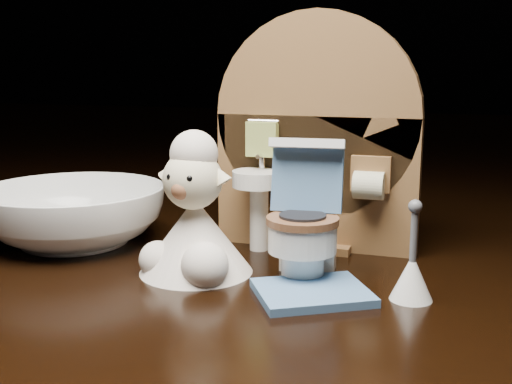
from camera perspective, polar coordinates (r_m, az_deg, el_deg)
backdrop_panel at (r=0.41m, az=5.31°, el=4.02°), size 0.13×0.05×0.15m
toy_toilet at (r=0.36m, az=4.41°, el=-3.14°), size 0.04×0.05×0.08m
bath_mat at (r=0.34m, az=5.01°, el=-8.90°), size 0.07×0.07×0.00m
toilet_brush at (r=0.34m, az=13.69°, el=-7.09°), size 0.02×0.02×0.05m
plush_lamb at (r=0.37m, az=-5.52°, el=-2.83°), size 0.07×0.07×0.08m
ceramic_bowl at (r=0.44m, az=-15.90°, el=-1.99°), size 0.13×0.13×0.04m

